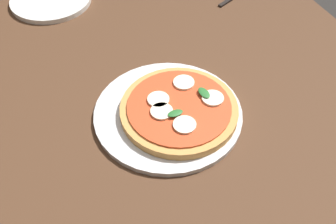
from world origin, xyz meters
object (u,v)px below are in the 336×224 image
(dining_table, at_px, (150,135))
(pizza, at_px, (179,109))
(plate_white, at_px, (51,0))
(serving_tray, at_px, (168,113))

(dining_table, relative_size, pizza, 5.83)
(plate_white, bearing_deg, dining_table, 11.83)
(dining_table, xyz_separation_m, pizza, (0.04, 0.05, 0.11))
(serving_tray, bearing_deg, plate_white, -165.37)
(dining_table, xyz_separation_m, serving_tray, (0.03, 0.03, 0.09))
(dining_table, bearing_deg, plate_white, -168.17)
(dining_table, distance_m, plate_white, 0.53)
(dining_table, distance_m, pizza, 0.13)
(serving_tray, bearing_deg, pizza, 58.19)
(serving_tray, bearing_deg, dining_table, -131.32)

